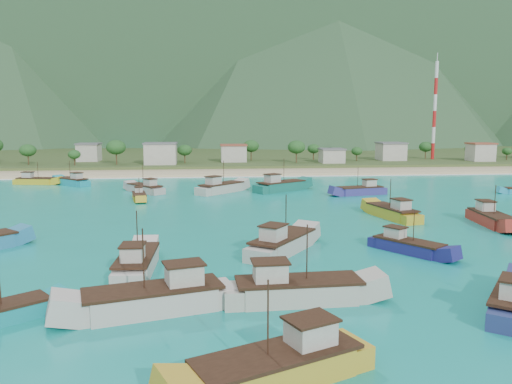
{
  "coord_description": "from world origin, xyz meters",
  "views": [
    {
      "loc": [
        -15.87,
        -71.5,
        15.9
      ],
      "look_at": [
        -7.29,
        18.0,
        3.0
      ],
      "focal_mm": 35.0,
      "sensor_mm": 36.0,
      "label": 1
    }
  ],
  "objects": [
    {
      "name": "boat_26",
      "position": [
        8.14,
        -14.42,
        0.64
      ],
      "size": [
        7.89,
        9.51,
        5.69
      ],
      "rotation": [
        0.0,
        0.0,
        3.76
      ],
      "color": "navy",
      "rests_on": "ground"
    },
    {
      "name": "boat_21",
      "position": [
        0.41,
        39.93,
        1.02
      ],
      "size": [
        13.14,
        10.47,
        7.78
      ],
      "rotation": [
        0.0,
        0.0,
        5.29
      ],
      "color": "#146557",
      "rests_on": "ground"
    },
    {
      "name": "boat_0",
      "position": [
        -8.34,
        -29.75,
        0.95
      ],
      "size": [
        12.6,
        4.18,
        7.36
      ],
      "rotation": [
        0.0,
        0.0,
        4.75
      ],
      "color": "#B1AC9F",
      "rests_on": "ground"
    },
    {
      "name": "boat_28",
      "position": [
        -20.32,
        -30.84,
        0.99
      ],
      "size": [
        13.43,
        7.1,
        7.61
      ],
      "rotation": [
        0.0,
        0.0,
        1.84
      ],
      "color": "beige",
      "rests_on": "ground"
    },
    {
      "name": "boat_9",
      "position": [
        -29.95,
        30.31,
        0.5
      ],
      "size": [
        4.02,
        8.63,
        4.91
      ],
      "rotation": [
        0.0,
        0.0,
        3.34
      ],
      "color": "gold",
      "rests_on": "ground"
    },
    {
      "name": "boat_22",
      "position": [
        16.95,
        32.6,
        0.78
      ],
      "size": [
        11.39,
        5.43,
        6.47
      ],
      "rotation": [
        0.0,
        0.0,
        1.78
      ],
      "color": "navy",
      "rests_on": "ground"
    },
    {
      "name": "boat_3",
      "position": [
        27.33,
        0.01,
        0.83
      ],
      "size": [
        4.49,
        11.63,
        6.71
      ],
      "rotation": [
        0.0,
        0.0,
        3.04
      ],
      "color": "#A12B20",
      "rests_on": "ground"
    },
    {
      "name": "boat_11",
      "position": [
        14.16,
        6.36,
        0.85
      ],
      "size": [
        6.08,
        12.04,
        6.83
      ],
      "rotation": [
        0.0,
        0.0,
        0.24
      ],
      "color": "gold",
      "rests_on": "ground"
    },
    {
      "name": "ground",
      "position": [
        0.0,
        0.0,
        0.0
      ],
      "size": [
        600.0,
        600.0,
        0.0
      ],
      "primitive_type": "plane",
      "color": "#0D9199",
      "rests_on": "ground"
    },
    {
      "name": "boat_12",
      "position": [
        -13.19,
        38.62,
        0.97
      ],
      "size": [
        11.5,
        11.65,
        7.47
      ],
      "rotation": [
        0.0,
        0.0,
        5.51
      ],
      "color": "#B4B1A3",
      "rests_on": "ground"
    },
    {
      "name": "boat_31",
      "position": [
        -23.55,
        -19.5,
        0.85
      ],
      "size": [
        3.68,
        11.68,
        6.86
      ],
      "rotation": [
        0.0,
        0.0,
        6.26
      ],
      "color": "beige",
      "rests_on": "ground"
    },
    {
      "name": "boat_5",
      "position": [
        -29.92,
        40.41,
        0.77
      ],
      "size": [
        9.43,
        10.37,
        6.41
      ],
      "rotation": [
        0.0,
        0.0,
        0.7
      ],
      "color": "#A99F98",
      "rests_on": "ground"
    },
    {
      "name": "beach",
      "position": [
        0.0,
        79.0,
        0.0
      ],
      "size": [
        400.0,
        18.0,
        1.2
      ],
      "primitive_type": "cube",
      "color": "beige",
      "rests_on": "ground"
    },
    {
      "name": "boat_16",
      "position": [
        -59.4,
        58.03,
        0.71
      ],
      "size": [
        10.64,
        4.78,
        6.07
      ],
      "rotation": [
        0.0,
        0.0,
        4.54
      ],
      "color": "gold",
      "rests_on": "ground"
    },
    {
      "name": "land",
      "position": [
        0.0,
        140.0,
        0.0
      ],
      "size": [
        400.0,
        110.0,
        2.4
      ],
      "primitive_type": "cube",
      "color": "#385123",
      "rests_on": "ground"
    },
    {
      "name": "village",
      "position": [
        1.05,
        100.77,
        4.55
      ],
      "size": [
        213.17,
        24.98,
        6.92
      ],
      "color": "beige",
      "rests_on": "ground"
    },
    {
      "name": "radio_tower",
      "position": [
        67.79,
        108.0,
        19.48
      ],
      "size": [
        1.2,
        1.2,
        35.76
      ],
      "color": "red",
      "rests_on": "ground"
    },
    {
      "name": "vegetation",
      "position": [
        -6.52,
        102.47,
        5.24
      ],
      "size": [
        277.51,
        25.29,
        9.03
      ],
      "color": "#235623",
      "rests_on": "ground"
    },
    {
      "name": "mountains",
      "position": [
        -18.31,
        403.81,
        106.83
      ],
      "size": [
        1520.0,
        440.0,
        260.0
      ],
      "color": "slate",
      "rests_on": "ground"
    },
    {
      "name": "surf_line",
      "position": [
        0.0,
        69.5,
        0.0
      ],
      "size": [
        400.0,
        2.5,
        0.08
      ],
      "primitive_type": "cube",
      "color": "white",
      "rests_on": "ground"
    },
    {
      "name": "boat_4",
      "position": [
        -49.65,
        55.42,
        0.76
      ],
      "size": [
        10.0,
        9.58,
        6.32
      ],
      "rotation": [
        0.0,
        0.0,
        0.82
      ],
      "color": "teal",
      "rests_on": "ground"
    },
    {
      "name": "boat_29",
      "position": [
        -11.62,
        -43.1,
        0.89
      ],
      "size": [
        12.32,
        8.0,
        7.04
      ],
      "rotation": [
        0.0,
        0.0,
        1.98
      ],
      "color": "gold",
      "rests_on": "ground"
    },
    {
      "name": "boat_19",
      "position": [
        -7.07,
        -13.04,
        0.95
      ],
      "size": [
        10.27,
        12.34,
        7.39
      ],
      "rotation": [
        0.0,
        0.0,
        5.66
      ],
      "color": "#ADA89C",
      "rests_on": "ground"
    }
  ]
}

